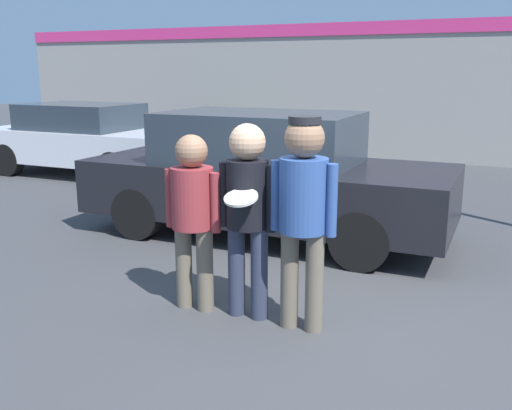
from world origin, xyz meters
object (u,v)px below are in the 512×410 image
Objects in this scene: person_right at (303,203)px; parked_car_near at (265,176)px; shrub at (226,136)px; person_left at (193,208)px; parked_car_far at (85,139)px; person_middle_with_frisbee at (247,204)px.

parked_car_near is (-1.39, 2.44, -0.29)m from person_right.
parked_car_near is at bearing 119.73° from person_right.
person_left is at bearing -64.54° from shrub.
person_right reaches higher than parked_car_far.
person_right is at bearing -60.27° from parked_car_near.
parked_car_far is (-6.09, 5.06, -0.28)m from person_middle_with_frisbee.
parked_car_far is (-5.58, 5.10, -0.21)m from person_left.
person_right is 2.82m from parked_car_near.
parked_car_far is at bearing -108.13° from shrub.
parked_car_near is at bearing 98.39° from person_left.
person_middle_with_frisbee reaches higher than person_left.
shrub is at bearing 120.88° from parked_car_near.
person_left is at bearing -175.80° from person_middle_with_frisbee.
person_middle_with_frisbee reaches higher than shrub.
person_middle_with_frisbee is 7.93m from parked_car_far.
parked_car_far is (-5.22, 2.66, -0.06)m from parked_car_near.
person_right reaches higher than person_left.
person_right reaches higher than parked_car_near.
person_middle_with_frisbee reaches higher than parked_car_near.
person_left is at bearing -81.61° from parked_car_near.
person_middle_with_frisbee is 0.40× the size of parked_car_far.
shrub is at bearing 115.46° from person_left.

